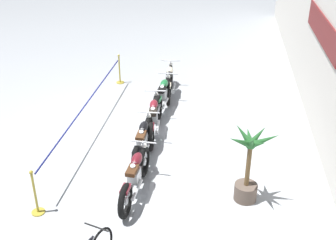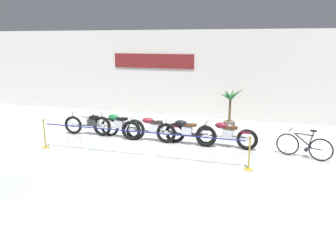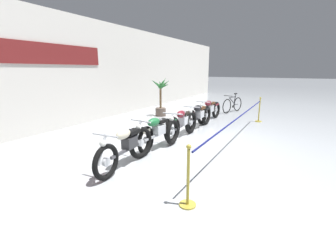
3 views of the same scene
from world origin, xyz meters
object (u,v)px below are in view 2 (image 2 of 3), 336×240
at_px(motorcycle_maroon_4, 226,135).
at_px(stanchion_mid_left, 249,158).
at_px(motorcycle_cream_0, 91,123).
at_px(motorcycle_green_1, 118,126).
at_px(motorcycle_black_3, 186,132).
at_px(motorcycle_maroon_2, 153,129).
at_px(potted_palm_left_of_row, 230,109).
at_px(bicycle, 304,146).
at_px(stanchion_far_left, 102,134).

distance_m(motorcycle_maroon_4, stanchion_mid_left, 2.10).
height_order(motorcycle_cream_0, motorcycle_green_1, motorcycle_green_1).
height_order(motorcycle_cream_0, stanchion_mid_left, stanchion_mid_left).
distance_m(motorcycle_black_3, motorcycle_maroon_4, 1.45).
relative_size(motorcycle_maroon_2, potted_palm_left_of_row, 1.34).
relative_size(motorcycle_green_1, stanchion_mid_left, 2.15).
bearing_deg(motorcycle_cream_0, motorcycle_black_3, -1.70).
bearing_deg(bicycle, motorcycle_maroon_4, 172.60).
height_order(motorcycle_cream_0, bicycle, bicycle).
xyz_separation_m(motorcycle_cream_0, motorcycle_maroon_2, (2.64, -0.07, -0.01)).
distance_m(motorcycle_green_1, stanchion_far_left, 1.89).
distance_m(motorcycle_green_1, potted_palm_left_of_row, 4.72).
xyz_separation_m(motorcycle_black_3, potted_palm_left_of_row, (1.30, 2.51, 0.43)).
xyz_separation_m(motorcycle_cream_0, potted_palm_left_of_row, (5.22, 2.40, 0.43)).
xyz_separation_m(motorcycle_cream_0, motorcycle_green_1, (1.20, -0.03, 0.01)).
xyz_separation_m(motorcycle_cream_0, stanchion_mid_left, (6.28, -1.88, -0.12)).
distance_m(motorcycle_maroon_2, stanchion_far_left, 2.15).
xyz_separation_m(motorcycle_black_3, motorcycle_maroon_4, (1.44, 0.12, -0.01)).
bearing_deg(motorcycle_cream_0, motorcycle_maroon_2, -1.57).
bearing_deg(motorcycle_green_1, motorcycle_maroon_4, 0.44).
bearing_deg(motorcycle_maroon_4, motorcycle_maroon_2, -178.43).
distance_m(bicycle, stanchion_far_left, 6.60).
distance_m(motorcycle_maroon_2, potted_palm_left_of_row, 3.60).
xyz_separation_m(motorcycle_green_1, motorcycle_maroon_2, (1.44, -0.04, -0.02)).
xyz_separation_m(motorcycle_green_1, stanchion_far_left, (0.30, -1.85, 0.21)).
distance_m(motorcycle_cream_0, potted_palm_left_of_row, 5.76).
distance_m(motorcycle_maroon_4, stanchion_far_left, 4.30).
xyz_separation_m(motorcycle_maroon_2, bicycle, (5.27, -0.26, -0.08)).
relative_size(motorcycle_maroon_4, stanchion_far_left, 0.31).
distance_m(bicycle, stanchion_mid_left, 2.25).
distance_m(motorcycle_black_3, stanchion_mid_left, 2.95).
height_order(motorcycle_black_3, stanchion_far_left, stanchion_far_left).
distance_m(motorcycle_cream_0, stanchion_far_left, 2.42).
xyz_separation_m(bicycle, stanchion_far_left, (-6.40, -1.55, 0.30)).
bearing_deg(motorcycle_cream_0, stanchion_mid_left, -16.67).
xyz_separation_m(bicycle, potted_palm_left_of_row, (-2.68, 2.72, 0.51)).
height_order(motorcycle_green_1, potted_palm_left_of_row, potted_palm_left_of_row).
bearing_deg(motorcycle_green_1, bicycle, -2.55).
distance_m(motorcycle_green_1, motorcycle_maroon_2, 1.44).
bearing_deg(stanchion_far_left, motorcycle_maroon_2, 57.87).
bearing_deg(stanchion_far_left, motorcycle_cream_0, 128.67).
xyz_separation_m(motorcycle_maroon_2, motorcycle_black_3, (1.28, -0.04, 0.00)).
bearing_deg(motorcycle_green_1, stanchion_far_left, -80.71).
xyz_separation_m(motorcycle_green_1, bicycle, (6.71, -0.30, -0.09)).
bearing_deg(motorcycle_green_1, motorcycle_maroon_2, -1.71).
xyz_separation_m(motorcycle_cream_0, bicycle, (7.91, -0.33, -0.08)).
xyz_separation_m(motorcycle_green_1, potted_palm_left_of_row, (4.02, 2.43, 0.42)).
distance_m(motorcycle_maroon_4, potted_palm_left_of_row, 2.44).
relative_size(bicycle, potted_palm_left_of_row, 0.92).
xyz_separation_m(motorcycle_maroon_2, motorcycle_maroon_4, (2.72, 0.07, -0.00)).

